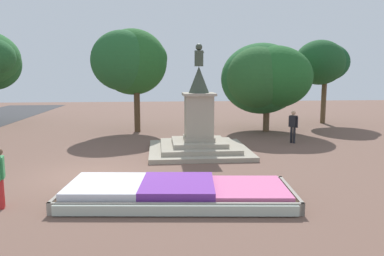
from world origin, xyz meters
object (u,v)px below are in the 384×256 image
Objects in this scene: pedestrian_with_handbag at (293,124)px; pedestrian_near_planter at (0,173)px; statue_monument at (199,132)px; flower_planter at (174,192)px.

pedestrian_with_handbag is 14.55m from pedestrian_near_planter.
statue_monument reaches higher than pedestrian_near_planter.
flower_planter is at bearing -128.15° from pedestrian_with_handbag.
statue_monument is 5.61m from pedestrian_with_handbag.
pedestrian_near_planter reaches higher than flower_planter.
statue_monument is 2.98× the size of pedestrian_near_planter.
pedestrian_near_planter is (-11.55, -8.85, -0.03)m from pedestrian_with_handbag.
pedestrian_near_planter is at bearing -177.40° from flower_planter.
pedestrian_with_handbag is 1.03× the size of pedestrian_near_planter.
flower_planter is 1.38× the size of statue_monument.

